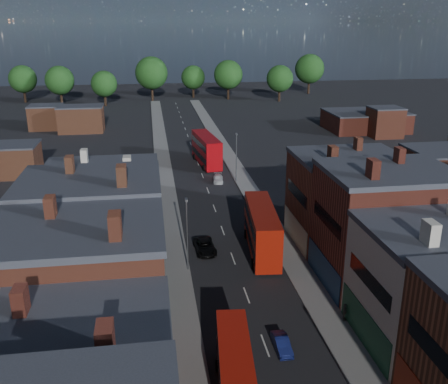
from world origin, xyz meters
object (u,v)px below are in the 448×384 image
object	(u,v)px
bus_1	(262,229)
ped_3	(344,312)
car_2	(205,246)
bus_2	(206,149)
car_3	(218,179)
car_1	(282,344)
bus_0	(235,373)

from	to	relation	value
bus_1	ped_3	size ratio (longest dim) A/B	7.73
car_2	bus_1	bearing A→B (deg)	-12.38
bus_2	car_3	bearing A→B (deg)	-93.00
bus_2	car_1	bearing A→B (deg)	-97.01
ped_3	car_2	bearing A→B (deg)	51.67
car_2	ped_3	distance (m)	19.06
bus_1	ped_3	bearing A→B (deg)	-68.74
bus_2	car_3	distance (m)	11.01
car_2	bus_2	bearing A→B (deg)	80.12
ped_3	bus_1	bearing A→B (deg)	33.67
bus_0	car_3	xyz separation A→B (m)	(5.69, 49.91, -1.73)
bus_0	ped_3	bearing A→B (deg)	41.75
bus_2	car_3	xyz separation A→B (m)	(0.69, -10.73, -2.38)
bus_1	car_2	xyz separation A→B (m)	(-6.43, 1.06, -2.20)
car_1	car_3	distance (m)	44.88
bus_1	car_2	world-z (taller)	bus_1
bus_0	bus_2	bearing A→B (deg)	90.90
bus_0	car_1	bearing A→B (deg)	52.60
car_1	ped_3	size ratio (longest dim) A/B	2.03
bus_1	car_1	distance (m)	18.20
bus_1	car_3	world-z (taller)	bus_1
bus_0	car_1	size ratio (longest dim) A/B	3.03
car_2	car_3	size ratio (longest dim) A/B	1.27
bus_2	car_1	size ratio (longest dim) A/B	3.89
bus_0	car_1	xyz separation A→B (m)	(4.70, 5.04, -1.74)
bus_2	car_1	distance (m)	55.65
bus_1	ped_3	distance (m)	15.47
bus_1	bus_2	size ratio (longest dim) A/B	0.98
bus_1	car_1	xyz separation A→B (m)	(-2.30, -17.90, -2.33)
car_2	ped_3	xyz separation A→B (m)	(10.63, -15.82, 0.26)
car_2	ped_3	bearing A→B (deg)	-59.11
bus_1	bus_2	distance (m)	37.75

